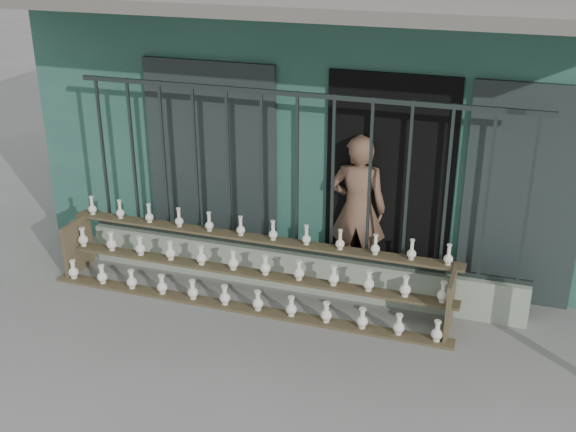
% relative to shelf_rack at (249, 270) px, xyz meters
% --- Properties ---
extents(ground, '(60.00, 60.00, 0.00)m').
position_rel_shelf_rack_xyz_m(ground, '(0.41, -0.89, -0.36)').
color(ground, slate).
extents(workshop_building, '(7.40, 6.60, 3.21)m').
position_rel_shelf_rack_xyz_m(workshop_building, '(0.41, 3.34, 1.26)').
color(workshop_building, '#295849').
rests_on(workshop_building, ground).
extents(parapet_wall, '(5.00, 0.20, 0.45)m').
position_rel_shelf_rack_xyz_m(parapet_wall, '(0.41, 0.41, -0.14)').
color(parapet_wall, '#909F88').
rests_on(parapet_wall, ground).
extents(security_fence, '(5.00, 0.04, 1.80)m').
position_rel_shelf_rack_xyz_m(security_fence, '(0.41, 0.41, 0.99)').
color(security_fence, '#283330').
rests_on(security_fence, parapet_wall).
extents(shelf_rack, '(4.50, 0.68, 0.85)m').
position_rel_shelf_rack_xyz_m(shelf_rack, '(0.00, 0.00, 0.00)').
color(shelf_rack, brown).
rests_on(shelf_rack, ground).
extents(elderly_woman, '(0.67, 0.47, 1.74)m').
position_rel_shelf_rack_xyz_m(elderly_woman, '(0.99, 0.81, 0.51)').
color(elderly_woman, brown).
rests_on(elderly_woman, ground).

